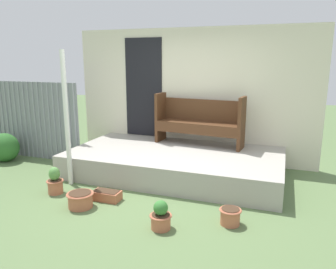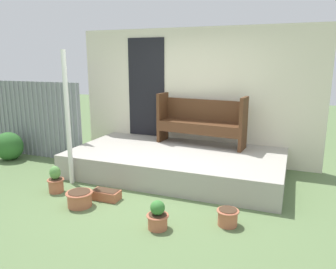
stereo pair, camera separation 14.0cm
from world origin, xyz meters
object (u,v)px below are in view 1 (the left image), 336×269
object	(u,v)px
planter_box_rect	(107,195)
flower_pot_far_right	(230,216)
flower_pot_left	(55,182)
flower_pot_middle	(80,199)
bench	(199,119)
shrub_by_fence	(5,147)
support_post	(67,120)
flower_pot_right	(161,217)

from	to	relation	value
planter_box_rect	flower_pot_far_right	bearing A→B (deg)	-3.78
flower_pot_left	flower_pot_middle	size ratio (longest dim) A/B	1.12
bench	shrub_by_fence	xyz separation A→B (m)	(-3.72, -1.07, -0.62)
flower_pot_left	flower_pot_middle	world-z (taller)	flower_pot_left
support_post	bench	bearing A→B (deg)	44.20
bench	flower_pot_right	distance (m)	2.66
planter_box_rect	shrub_by_fence	xyz separation A→B (m)	(-2.87, 0.96, 0.22)
bench	flower_pot_left	world-z (taller)	bench
bench	planter_box_rect	distance (m)	2.35
shrub_by_fence	bench	bearing A→B (deg)	16.07
bench	planter_box_rect	xyz separation A→B (m)	(-0.84, -2.03, -0.83)
support_post	bench	world-z (taller)	support_post
bench	flower_pot_middle	distance (m)	2.71
support_post	flower_pot_middle	size ratio (longest dim) A/B	5.73
flower_pot_middle	flower_pot_right	bearing A→B (deg)	-8.02
flower_pot_left	planter_box_rect	size ratio (longest dim) A/B	1.03
support_post	flower_pot_far_right	xyz separation A→B (m)	(2.68, -0.48, -0.96)
planter_box_rect	shrub_by_fence	world-z (taller)	shrub_by_fence
flower_pot_far_right	shrub_by_fence	world-z (taller)	shrub_by_fence
flower_pot_middle	flower_pot_right	distance (m)	1.27
support_post	flower_pot_right	world-z (taller)	support_post
bench	planter_box_rect	size ratio (longest dim) A/B	4.17
support_post	bench	xyz separation A→B (m)	(1.72, 1.67, -0.17)
flower_pot_right	planter_box_rect	bearing A→B (deg)	153.86
flower_pot_far_right	planter_box_rect	xyz separation A→B (m)	(-1.80, 0.12, -0.05)
flower_pot_middle	flower_pot_left	bearing A→B (deg)	156.10
support_post	planter_box_rect	bearing A→B (deg)	-22.16
support_post	flower_pot_left	world-z (taller)	support_post
flower_pot_far_right	bench	bearing A→B (deg)	114.08
support_post	planter_box_rect	xyz separation A→B (m)	(0.88, -0.36, -1.00)
bench	flower_pot_right	bearing A→B (deg)	-80.02
support_post	flower_pot_far_right	size ratio (longest dim) A/B	7.73
support_post	flower_pot_left	distance (m)	0.98
flower_pot_left	flower_pot_middle	bearing A→B (deg)	-23.90
flower_pot_left	shrub_by_fence	xyz separation A→B (m)	(-2.01, 1.01, 0.10)
flower_pot_left	planter_box_rect	bearing A→B (deg)	3.16
shrub_by_fence	support_post	bearing A→B (deg)	-16.87
flower_pot_left	planter_box_rect	world-z (taller)	flower_pot_left
bench	planter_box_rect	world-z (taller)	bench
bench	flower_pot_left	size ratio (longest dim) A/B	4.07
bench	flower_pot_far_right	xyz separation A→B (m)	(0.96, -2.15, -0.79)
flower_pot_left	shrub_by_fence	distance (m)	2.25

